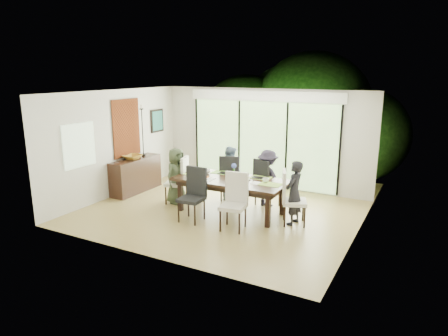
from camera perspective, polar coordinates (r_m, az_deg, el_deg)
The scene contains 62 objects.
floor at distance 9.16m, azimuth -0.74°, elevation -6.45°, with size 6.00×5.00×0.01m, color olive.
ceiling at distance 8.61m, azimuth -0.80°, elevation 10.74°, with size 6.00×5.00×0.01m, color white.
wall_back at distance 11.01m, azimuth 5.58°, elevation 4.24°, with size 6.00×0.02×2.70m, color beige.
wall_front at distance 6.76m, azimuth -11.13°, elevation -2.02°, with size 6.00×0.02×2.70m, color silver.
wall_left at distance 10.55m, azimuth -15.26°, elevation 3.40°, with size 0.02×5.00×2.70m, color beige.
wall_right at distance 7.82m, azimuth 18.92°, elevation -0.37°, with size 0.02×5.00×2.70m, color white.
glass_doors at distance 11.00m, azimuth 5.48°, elevation 3.44°, with size 4.20×0.02×2.30m, color #598C3F.
blinds_header at distance 10.83m, azimuth 5.62°, elevation 10.21°, with size 4.40×0.06×0.28m, color white.
mullion_a at distance 11.94m, azimuth -3.88°, elevation 4.29°, with size 0.05×0.04×2.30m, color black.
mullion_b at distance 11.27m, azimuth 2.18°, elevation 3.74°, with size 0.05×0.04×2.30m, color black.
mullion_c at distance 10.74m, azimuth 8.91°, elevation 3.09°, with size 0.05×0.04×2.30m, color black.
mullion_d at distance 10.37m, azimuth 16.22°, elevation 2.33°, with size 0.05×0.04×2.30m, color black.
side_window at distance 9.67m, azimuth -20.00°, elevation 3.05°, with size 0.02×0.90×1.00m, color #8CAD7F.
deck at distance 12.12m, azimuth 7.06°, elevation -1.71°, with size 6.00×1.80×0.10m, color brown.
rail_top at distance 12.71m, azimuth 8.45°, elevation 1.76°, with size 6.00×0.08×0.06m, color brown.
foliage_left at distance 14.15m, azimuth 3.07°, elevation 6.76°, with size 3.20×3.20×3.20m, color #14380F.
foliage_mid at distance 13.91m, azimuth 12.47°, elevation 7.83°, with size 4.00×4.00×4.00m, color #14380F.
foliage_right at distance 12.81m, azimuth 19.12°, elevation 4.48°, with size 2.80×2.80×2.80m, color #14380F.
foliage_far at distance 14.88m, azimuth 9.46°, elevation 7.64°, with size 3.60×3.60×3.60m, color #14380F.
table_top at distance 8.95m, azimuth 0.98°, elevation -1.76°, with size 2.54×1.16×0.06m, color black.
table_apron at distance 8.98m, azimuth 0.98°, elevation -2.35°, with size 2.33×0.95×0.11m, color black.
table_leg_fl at distance 9.25m, azimuth -6.23°, elevation -3.91°, with size 0.10×0.10×0.73m, color black.
table_leg_fr at distance 8.28m, azimuth 6.29°, elevation -6.05°, with size 0.10×0.10×0.73m, color black.
table_leg_bl at distance 9.94m, azimuth -3.44°, elevation -2.59°, with size 0.10×0.10×0.73m, color black.
table_leg_br at distance 9.04m, azimuth 8.35°, elevation -4.39°, with size 0.10×0.10×0.73m, color black.
chair_left_end at distance 9.75m, azimuth -6.88°, elevation -1.66°, with size 0.49×0.49×1.16m, color silver, non-canonical shape.
chair_right_end at distance 8.46m, azimuth 10.08°, elevation -4.20°, with size 0.49×0.49×1.16m, color silver, non-canonical shape.
chair_far_left at distance 9.93m, azimuth 0.91°, elevation -1.28°, with size 0.49×0.49×1.16m, color black, non-canonical shape.
chair_far_right at distance 9.53m, azimuth 6.27°, elevation -2.01°, with size 0.49×0.49×1.16m, color black, non-canonical shape.
chair_near_left at distance 8.52m, azimuth -4.71°, elevation -3.88°, with size 0.49×0.49×1.16m, color black, non-canonical shape.
chair_near_right at distance 8.05m, azimuth 1.31°, elevation -4.91°, with size 0.49×0.49×1.16m, color silver, non-canonical shape.
person_left_end at distance 9.72m, azimuth -6.80°, elevation -1.10°, with size 0.64×0.40×1.36m, color #3B472F.
person_right_end at distance 8.43m, azimuth 9.98°, elevation -3.53°, with size 0.64×0.40×1.36m, color black.
person_far_left at distance 9.89m, azimuth 0.86°, elevation -0.75°, with size 0.64×0.40×1.36m, color #6F88A1.
person_far_right at distance 9.49m, azimuth 6.24°, elevation -1.45°, with size 0.64×0.40×1.36m, color #262131.
placemat_left at distance 9.40m, azimuth -4.17°, elevation -0.82°, with size 0.47×0.34×0.01m, color #98BB42.
placemat_right at distance 8.57m, azimuth 6.64°, elevation -2.33°, with size 0.47×0.34×0.01m, color #8BB23F.
placemat_far_l at distance 9.49m, azimuth -0.33°, elevation -0.65°, with size 0.47×0.34×0.01m, color #82C245.
placemat_far_r at distance 9.07m, azimuth 5.23°, elevation -1.39°, with size 0.47×0.34×0.01m, color #8FB23F.
placemat_paper at distance 8.95m, azimuth -3.03°, elevation -1.55°, with size 0.47×0.34×0.01m, color white.
tablet_far_l at distance 9.40m, azimuth 0.06°, elevation -0.73°, with size 0.27×0.19×0.01m, color black.
tablet_far_r at distance 9.04m, azimuth 4.82°, elevation -1.37°, with size 0.25×0.18×0.01m, color black.
papers at distance 8.62m, azimuth 4.98°, elevation -2.21°, with size 0.32×0.23×0.00m, color white.
platter_base at distance 8.95m, azimuth -3.03°, elevation -1.46°, with size 0.27×0.27×0.03m, color white.
platter_snacks at distance 8.94m, azimuth -3.03°, elevation -1.34°, with size 0.21×0.21×0.01m, color orange.
vase at distance 8.95m, azimuth 1.42°, elevation -1.14°, with size 0.08×0.08×0.13m, color silver.
hyacinth_stems at distance 8.92m, azimuth 1.42°, elevation -0.35°, with size 0.04×0.04×0.17m, color #337226.
hyacinth_blooms at distance 8.89m, azimuth 1.43°, elevation 0.31°, with size 0.12×0.12×0.12m, color #485BB5.
laptop at distance 9.27m, azimuth -3.98°, elevation -0.97°, with size 0.35×0.22×0.03m, color silver.
cup_a at distance 9.39m, azimuth -2.40°, elevation -0.52°, with size 0.13×0.13×0.10m, color white.
cup_b at distance 8.78m, azimuth 1.56°, elevation -1.54°, with size 0.11×0.11×0.10m, color white.
cup_c at distance 8.70m, azimuth 5.98°, elevation -1.74°, with size 0.13×0.13×0.10m, color white.
book at distance 8.88m, azimuth 2.57°, elevation -1.63°, with size 0.17×0.24×0.02m, color white.
sideboard at distance 10.88m, azimuth -12.45°, elevation -0.98°, with size 0.45×1.60×0.90m, color black.
bowl at distance 10.69m, azimuth -12.94°, elevation 1.54°, with size 0.48×0.48×0.12m, color olive.
candlestick_base at distance 11.04m, azimuth -11.41°, elevation 1.79°, with size 0.10×0.10×0.04m, color black.
candlestick_shaft at distance 10.93m, azimuth -11.56°, elevation 5.02°, with size 0.02×0.02×1.25m, color black.
candlestick_pan at distance 10.85m, azimuth -11.72°, elevation 8.26°, with size 0.10×0.10×0.03m, color black.
candle at distance 10.85m, azimuth -11.73°, elevation 8.58°, with size 0.04×0.04×0.10m, color silver.
tapestry at distance 10.76m, azimuth -13.76°, elevation 5.57°, with size 0.02×1.00×1.50m, color maroon.
art_frame at distance 11.74m, azimuth -9.54°, elevation 6.68°, with size 0.03×0.55×0.65m, color black.
art_canvas at distance 11.73m, azimuth -9.46°, elevation 6.67°, with size 0.01×0.45×0.55m, color #1B5752.
Camera 1 is at (4.16, -7.52, 3.15)m, focal length 32.00 mm.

